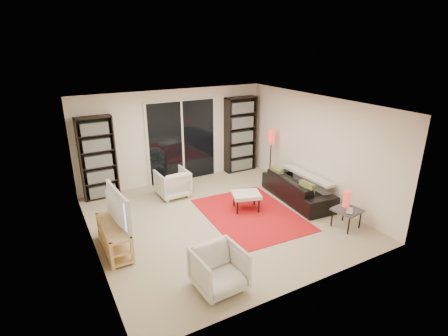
{
  "coord_description": "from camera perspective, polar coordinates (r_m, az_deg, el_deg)",
  "views": [
    {
      "loc": [
        -3.09,
        -5.74,
        3.53
      ],
      "look_at": [
        0.25,
        0.3,
        1.0
      ],
      "focal_mm": 28.0,
      "sensor_mm": 36.0,
      "label": 1
    }
  ],
  "objects": [
    {
      "name": "floor",
      "position": [
        7.41,
        -0.58,
        -8.3
      ],
      "size": [
        5.0,
        5.0,
        0.0
      ],
      "primitive_type": "plane",
      "color": "#B9AD8E",
      "rests_on": "ground"
    },
    {
      "name": "bookshelf_right",
      "position": [
        9.81,
        2.71,
        5.46
      ],
      "size": [
        0.9,
        0.3,
        2.1
      ],
      "color": "black",
      "rests_on": "ground"
    },
    {
      "name": "wall_back",
      "position": [
        9.11,
        -8.13,
        5.09
      ],
      "size": [
        5.0,
        0.02,
        2.4
      ],
      "primitive_type": "cube",
      "color": "white",
      "rests_on": "ground"
    },
    {
      "name": "armchair_front",
      "position": [
        5.4,
        -0.81,
        -16.22
      ],
      "size": [
        0.74,
        0.76,
        0.66
      ],
      "primitive_type": "imported",
      "rotation": [
        0.0,
        0.0,
        0.05
      ],
      "color": "silver",
      "rests_on": "floor"
    },
    {
      "name": "armchair_back",
      "position": [
        8.42,
        -8.37,
        -2.47
      ],
      "size": [
        0.73,
        0.75,
        0.66
      ],
      "primitive_type": "imported",
      "rotation": [
        0.0,
        0.0,
        3.18
      ],
      "color": "silver",
      "rests_on": "floor"
    },
    {
      "name": "table_lamp",
      "position": [
        7.39,
        19.41,
        -4.74
      ],
      "size": [
        0.15,
        0.15,
        0.33
      ],
      "primitive_type": "cylinder",
      "color": "red",
      "rests_on": "side_table"
    },
    {
      "name": "rug",
      "position": [
        7.6,
        4.35,
        -7.55
      ],
      "size": [
        1.93,
        2.54,
        0.01
      ],
      "primitive_type": "cube",
      "rotation": [
        0.0,
        0.0,
        -0.05
      ],
      "color": "red",
      "rests_on": "floor"
    },
    {
      "name": "tv",
      "position": [
        6.32,
        -17.82,
        -6.27
      ],
      "size": [
        0.24,
        1.13,
        0.65
      ],
      "primitive_type": "imported",
      "rotation": [
        0.0,
        0.0,
        1.65
      ],
      "color": "black",
      "rests_on": "tv_stand"
    },
    {
      "name": "bookshelf_left",
      "position": [
        8.55,
        -19.9,
        1.49
      ],
      "size": [
        0.8,
        0.3,
        1.95
      ],
      "color": "black",
      "rests_on": "ground"
    },
    {
      "name": "sofa",
      "position": [
        8.32,
        11.94,
        -3.25
      ],
      "size": [
        0.94,
        2.04,
        0.58
      ],
      "primitive_type": "imported",
      "rotation": [
        0.0,
        0.0,
        1.49
      ],
      "color": "black",
      "rests_on": "floor"
    },
    {
      "name": "wall_front",
      "position": [
        5.05,
        13.11,
        -7.93
      ],
      "size": [
        5.0,
        0.02,
        2.4
      ],
      "primitive_type": "cube",
      "color": "white",
      "rests_on": "ground"
    },
    {
      "name": "ceiling",
      "position": [
        6.62,
        -0.65,
        10.3
      ],
      "size": [
        5.0,
        5.0,
        0.02
      ],
      "primitive_type": "cube",
      "color": "white",
      "rests_on": "wall_back"
    },
    {
      "name": "sliding_door",
      "position": [
        9.18,
        -6.83,
        4.31
      ],
      "size": [
        1.92,
        0.08,
        2.16
      ],
      "color": "white",
      "rests_on": "ground"
    },
    {
      "name": "ottoman",
      "position": [
        7.65,
        3.67,
        -4.5
      ],
      "size": [
        0.71,
        0.65,
        0.4
      ],
      "color": "silver",
      "rests_on": "floor"
    },
    {
      "name": "wall_left",
      "position": [
        6.23,
        -21.35,
        -3.31
      ],
      "size": [
        0.02,
        5.0,
        2.4
      ],
      "primitive_type": "cube",
      "color": "white",
      "rests_on": "ground"
    },
    {
      "name": "side_table",
      "position": [
        7.36,
        19.43,
        -6.68
      ],
      "size": [
        0.54,
        0.54,
        0.4
      ],
      "color": "#414146",
      "rests_on": "floor"
    },
    {
      "name": "tv_stand",
      "position": [
        6.58,
        -17.47,
        -10.68
      ],
      "size": [
        0.39,
        1.22,
        0.5
      ],
      "color": "#DEBE76",
      "rests_on": "floor"
    },
    {
      "name": "floor_lamp",
      "position": [
        9.22,
        7.71,
        4.24
      ],
      "size": [
        0.2,
        0.2,
        1.36
      ],
      "color": "black",
      "rests_on": "floor"
    },
    {
      "name": "wall_right",
      "position": [
        8.34,
        14.71,
        3.24
      ],
      "size": [
        0.02,
        5.0,
        2.4
      ],
      "primitive_type": "cube",
      "color": "white",
      "rests_on": "ground"
    },
    {
      "name": "laptop",
      "position": [
        7.26,
        20.16,
        -6.66
      ],
      "size": [
        0.35,
        0.34,
        0.02
      ],
      "primitive_type": "imported",
      "rotation": [
        0.0,
        0.0,
        0.68
      ],
      "color": "silver",
      "rests_on": "side_table"
    }
  ]
}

